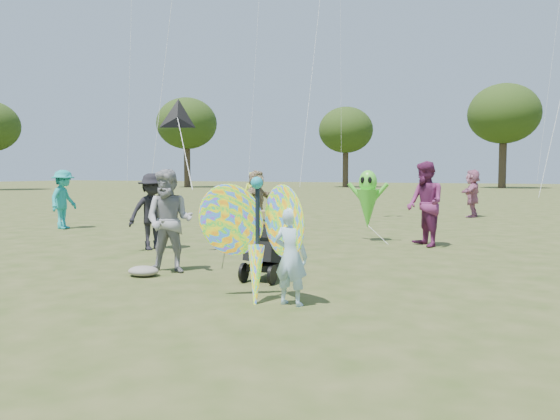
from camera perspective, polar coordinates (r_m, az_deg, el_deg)
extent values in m
plane|color=#51592B|center=(7.23, -3.28, -9.54)|extent=(160.00, 160.00, 0.00)
imported|color=#A3CBE6|center=(6.93, 1.15, -4.88)|extent=(0.49, 0.35, 1.25)
imported|color=gray|center=(9.32, -11.50, -1.15)|extent=(0.98, 0.84, 1.74)
ellipsoid|color=gray|center=(9.20, -14.09, -6.20)|extent=(0.52, 0.42, 0.16)
imported|color=black|center=(12.17, -13.19, -0.16)|extent=(1.10, 1.24, 1.66)
imported|color=#937C5A|center=(16.49, -2.44, 1.15)|extent=(0.65, 1.66, 1.75)
imported|color=#702557|center=(12.77, 14.93, 0.62)|extent=(1.14, 1.19, 1.94)
imported|color=#CFE135|center=(22.43, -2.77, 1.85)|extent=(0.99, 0.86, 1.71)
imported|color=teal|center=(17.50, -21.68, 1.04)|extent=(0.87, 1.24, 1.75)
imported|color=#B3668A|center=(21.62, 19.47, 1.65)|extent=(0.69, 1.70, 1.79)
cube|color=black|center=(8.59, -1.33, -3.64)|extent=(0.49, 0.87, 0.71)
cube|color=black|center=(8.64, -1.33, -5.81)|extent=(0.44, 0.70, 0.10)
ellipsoid|color=black|center=(8.78, -0.66, -1.31)|extent=(0.51, 0.45, 0.33)
cylinder|color=black|center=(8.45, -3.81, -6.53)|extent=(0.06, 0.30, 0.30)
cylinder|color=black|center=(8.24, -0.82, -6.79)|extent=(0.06, 0.30, 0.30)
cylinder|color=black|center=(9.07, -0.14, -6.05)|extent=(0.06, 0.22, 0.22)
cylinder|color=black|center=(8.11, -2.75, -1.05)|extent=(0.44, 0.04, 0.03)
cube|color=olive|center=(8.50, -1.48, -0.95)|extent=(0.35, 0.29, 0.26)
ellipsoid|color=orange|center=(7.31, -5.11, -1.05)|extent=(0.98, 0.71, 1.24)
ellipsoid|color=orange|center=(6.99, 0.38, -1.27)|extent=(0.98, 0.71, 1.24)
cylinder|color=black|center=(7.16, -2.36, -1.54)|extent=(0.06, 0.06, 1.00)
cone|color=orange|center=(7.09, -2.57, -7.33)|extent=(0.36, 0.49, 0.93)
sphere|color=teal|center=(7.11, -2.44, 2.86)|extent=(0.16, 0.16, 0.16)
cone|color=black|center=(11.28, -10.66, 9.48)|extent=(0.89, 0.62, 0.81)
cylinder|color=silver|center=(10.19, -9.97, 6.18)|extent=(1.36, 1.61, 1.39)
cone|color=#4ED231|center=(13.46, 9.15, 0.15)|extent=(0.56, 0.56, 0.95)
ellipsoid|color=#4ED231|center=(13.43, 9.18, 2.91)|extent=(0.44, 0.39, 0.57)
ellipsoid|color=black|center=(13.28, 8.61, 3.12)|extent=(0.10, 0.05, 0.17)
ellipsoid|color=black|center=(13.23, 9.37, 3.11)|extent=(0.10, 0.05, 0.17)
cylinder|color=#4ED231|center=(13.51, 7.93, 1.87)|extent=(0.43, 0.10, 0.49)
cylinder|color=#4ED231|center=(13.37, 10.41, 1.82)|extent=(0.43, 0.10, 0.49)
cylinder|color=silver|center=(13.25, 10.17, -2.53)|extent=(0.61, 0.41, 0.41)
cylinder|color=silver|center=(16.54, 3.77, 17.55)|extent=(0.47, 3.73, 8.54)
cylinder|color=#3A2D21|center=(61.07, -9.67, 4.33)|extent=(0.70, 0.70, 4.20)
ellipsoid|color=#2B4214|center=(61.30, -9.73, 8.91)|extent=(6.60, 6.60, 5.61)
cylinder|color=#3A2D21|center=(60.76, 6.86, 4.16)|extent=(0.63, 0.63, 3.78)
ellipsoid|color=#2B4214|center=(60.93, 6.89, 8.31)|extent=(5.94, 5.94, 5.05)
cylinder|color=#3A2D21|center=(61.30, 22.22, 4.28)|extent=(0.77, 0.77, 4.62)
ellipsoid|color=#2B4214|center=(61.60, 22.35, 9.30)|extent=(7.26, 7.26, 6.17)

